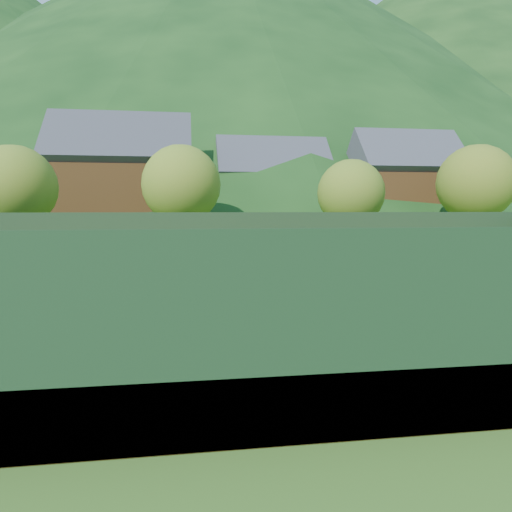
{
  "coord_description": "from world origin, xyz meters",
  "views": [
    {
      "loc": [
        -3.39,
        -17.88,
        3.29
      ],
      "look_at": [
        -0.78,
        0.0,
        1.39
      ],
      "focal_mm": 32.0,
      "sensor_mm": 36.0,
      "label": 1
    }
  ],
  "objects": [
    {
      "name": "clay_court",
      "position": [
        0.0,
        0.0,
        0.01
      ],
      "size": [
        40.0,
        24.0,
        0.02
      ],
      "primitive_type": "cube",
      "color": "#AF501C",
      "rests_on": "ground"
    },
    {
      "name": "tennis_ball_8",
      "position": [
        -3.23,
        -3.37,
        0.05
      ],
      "size": [
        0.07,
        0.07,
        0.07
      ],
      "primitive_type": "sphere",
      "color": "#C3DD24",
      "rests_on": "clay_court"
    },
    {
      "name": "student_b",
      "position": [
        2.93,
        2.15,
        0.79
      ],
      "size": [
        0.95,
        0.49,
        1.55
      ],
      "primitive_type": "imported",
      "rotation": [
        0.0,
        0.0,
        3.01
      ],
      "color": "orange",
      "rests_on": "clay_court"
    },
    {
      "name": "tree_b",
      "position": [
        -4.0,
        20.0,
        5.19
      ],
      "size": [
        6.4,
        6.4,
        8.4
      ],
      "color": "#41271A",
      "rests_on": "ground"
    },
    {
      "name": "tree_d",
      "position": [
        22.0,
        20.0,
        5.52
      ],
      "size": [
        6.8,
        6.8,
        8.93
      ],
      "color": "#402919",
      "rests_on": "ground"
    },
    {
      "name": "tennis_ball_0",
      "position": [
        6.08,
        -4.03,
        0.05
      ],
      "size": [
        0.07,
        0.07,
        0.07
      ],
      "primitive_type": "sphere",
      "color": "#C3DD24",
      "rests_on": "clay_court"
    },
    {
      "name": "tennis_net",
      "position": [
        0.0,
        0.0,
        0.52
      ],
      "size": [
        0.1,
        12.07,
        1.1
      ],
      "color": "black",
      "rests_on": "clay_court"
    },
    {
      "name": "tennis_ball_4",
      "position": [
        -7.65,
        -5.74,
        0.05
      ],
      "size": [
        0.07,
        0.07,
        0.07
      ],
      "primitive_type": "sphere",
      "color": "#C3DD24",
      "rests_on": "clay_court"
    },
    {
      "name": "chalet_mid",
      "position": [
        6.0,
        34.0,
        4.99
      ],
      "size": [
        12.65,
        8.82,
        11.45
      ],
      "color": "beige",
      "rests_on": "ground"
    },
    {
      "name": "tennis_ball_13",
      "position": [
        2.84,
        -6.38,
        0.05
      ],
      "size": [
        0.07,
        0.07,
        0.07
      ],
      "primitive_type": "sphere",
      "color": "#C3DD24",
      "rests_on": "clay_court"
    },
    {
      "name": "tennis_ball_1",
      "position": [
        -0.89,
        -6.7,
        0.05
      ],
      "size": [
        0.07,
        0.07,
        0.07
      ],
      "primitive_type": "sphere",
      "color": "#C3DD24",
      "rests_on": "clay_court"
    },
    {
      "name": "tennis_ball_5",
      "position": [
        1.33,
        -3.35,
        0.05
      ],
      "size": [
        0.07,
        0.07,
        0.07
      ],
      "primitive_type": "sphere",
      "color": "#C3DD24",
      "rests_on": "clay_court"
    },
    {
      "name": "tennis_ball_12",
      "position": [
        2.39,
        -5.2,
        0.05
      ],
      "size": [
        0.07,
        0.07,
        0.07
      ],
      "primitive_type": "sphere",
      "color": "#C3DD24",
      "rests_on": "clay_court"
    },
    {
      "name": "tennis_ball_10",
      "position": [
        -2.81,
        -6.25,
        0.05
      ],
      "size": [
        0.07,
        0.07,
        0.07
      ],
      "primitive_type": "sphere",
      "color": "#C3DD24",
      "rests_on": "clay_court"
    },
    {
      "name": "court_lines",
      "position": [
        0.0,
        0.0,
        0.02
      ],
      "size": [
        23.83,
        11.03,
        0.0
      ],
      "color": "white",
      "rests_on": "clay_court"
    },
    {
      "name": "tennis_ball_17",
      "position": [
        2.14,
        -9.22,
        0.05
      ],
      "size": [
        0.07,
        0.07,
        0.07
      ],
      "primitive_type": "sphere",
      "color": "#C3DD24",
      "rests_on": "clay_court"
    },
    {
      "name": "mountain_far_right",
      "position": [
        90.0,
        150.0,
        47.5
      ],
      "size": [
        260.0,
        260.0,
        95.0
      ],
      "primitive_type": "cone",
      "color": "#143311",
      "rests_on": "ground"
    },
    {
      "name": "ground",
      "position": [
        0.0,
        0.0,
        0.0
      ],
      "size": [
        400.0,
        400.0,
        0.0
      ],
      "primitive_type": "plane",
      "color": "#2F551A",
      "rests_on": "ground"
    },
    {
      "name": "tennis_ball_11",
      "position": [
        -0.3,
        -2.83,
        0.05
      ],
      "size": [
        0.07,
        0.07,
        0.07
      ],
      "primitive_type": "sphere",
      "color": "#C3DD24",
      "rests_on": "clay_court"
    },
    {
      "name": "perimeter_fence",
      "position": [
        0.0,
        0.0,
        1.27
      ],
      "size": [
        40.4,
        24.24,
        3.0
      ],
      "color": "black",
      "rests_on": "clay_court"
    },
    {
      "name": "tennis_ball_16",
      "position": [
        -0.14,
        -1.03,
        0.05
      ],
      "size": [
        0.07,
        0.07,
        0.07
      ],
      "primitive_type": "sphere",
      "color": "#C3DD24",
      "rests_on": "clay_court"
    },
    {
      "name": "tennis_ball_14",
      "position": [
        3.2,
        -8.61,
        0.05
      ],
      "size": [
        0.07,
        0.07,
        0.07
      ],
      "primitive_type": "sphere",
      "color": "#C3DD24",
      "rests_on": "clay_court"
    },
    {
      "name": "coach",
      "position": [
        -2.99,
        -1.87,
        1.0
      ],
      "size": [
        0.73,
        0.5,
        1.95
      ],
      "primitive_type": "imported",
      "rotation": [
        0.0,
        0.0,
        0.04
      ],
      "color": "#1934A3",
      "rests_on": "clay_court"
    },
    {
      "name": "chalet_left",
      "position": [
        -10.0,
        30.0,
        5.65
      ],
      "size": [
        13.8,
        9.93,
        12.92
      ],
      "color": "beige",
      "rests_on": "ground"
    },
    {
      "name": "tennis_ball_7",
      "position": [
        3.53,
        -2.35,
        0.05
      ],
      "size": [
        0.07,
        0.07,
        0.07
      ],
      "primitive_type": "sphere",
      "color": "#C3DD24",
      "rests_on": "clay_court"
    },
    {
      "name": "student_a",
      "position": [
        3.27,
        2.3,
        0.75
      ],
      "size": [
        0.83,
        0.72,
        1.46
      ],
      "primitive_type": "imported",
      "rotation": [
        0.0,
        0.0,
        2.87
      ],
      "color": "orange",
      "rests_on": "clay_court"
    },
    {
      "name": "chalet_right",
      "position": [
        20.0,
        30.0,
        5.26
      ],
      "size": [
        11.5,
        8.82,
        11.91
      ],
      "color": "beige",
      "rests_on": "ground"
    },
    {
      "name": "tennis_ball_15",
      "position": [
        5.09,
        -5.18,
        0.05
      ],
      "size": [
        0.07,
        0.07,
        0.07
      ],
      "primitive_type": "sphere",
      "color": "#C3DD24",
      "rests_on": "clay_court"
    },
    {
      "name": "tree_a",
      "position": [
        -16.0,
        18.0,
        4.87
      ],
      "size": [
        6.0,
        6.0,
        7.88
      ],
      "color": "#43291A",
      "rests_on": "ground"
    },
    {
      "name": "tennis_ball_6",
      "position": [
        -7.54,
        -4.47,
        0.05
      ],
      "size": [
        0.07,
        0.07,
        0.07
      ],
      "primitive_type": "sphere",
      "color": "#C3DD24",
      "rests_on": "clay_court"
    },
    {
      "name": "ball_hopper",
      "position": [
        -5.52,
        -4.89,
        0.77
      ],
      "size": [
        0.57,
        0.57,
        1.0
      ],
      "color": "black",
      "rests_on": "clay_court"
    },
    {
      "name": "tennis_ball_9",
      "position": [
        -3.21,
        -5.91,
        0.05
      ],
      "size": [
        0.07,
        0.07,
        0.07
      ],
      "primitive_type": "sphere",
      "color": "#C3DD24",
      "rests_on": "clay_court"
    },
    {
      "name": "tennis_ball_2",
      "position": [
        -3.96,
        -6.86,
        0.05
      ],
      "size": [
        0.07,
        0.07,
        0.07
      ],
      "primitive_type": "sphere",
      "color": "#C3DD24",
      "rests_on": "clay_court"
    },
    {
      "name": "student_d",
      "position": [
        7.7,
        1.26,
        0.76
      ],
      "size": [
        1.04,
        0.73,
        1.47
      ],
      "primitive_type": "imported",
      "rotation": [
        0.0,
        0.0,
        2.93
      ],
      "color": "#E75414",
      "rests_on": "clay_court"
    },
    {
      "name": "tree_c",
      "position": [
        10.0,
        19.0,
        4.54
      ],
      "size": [
        5.6,
        5.6,
        7.35
      ],
      "color": "#402819",
      "rests_on": "ground"
    },
    {
      "name": "student_c",
      "position": [
        4.99,
        2.71,
        0.82
      ],
      "size": [
        0.8,
        0.53,
        1.6
      ],
      "primitive_type": "imported",
      "rotation": [
        0.0,
        0.0,
        3.17
      ],
      "color": "orange",
      "rests_on": "clay_court"
    },
    {
      "name": "mountain_far",
      "position": [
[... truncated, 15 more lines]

